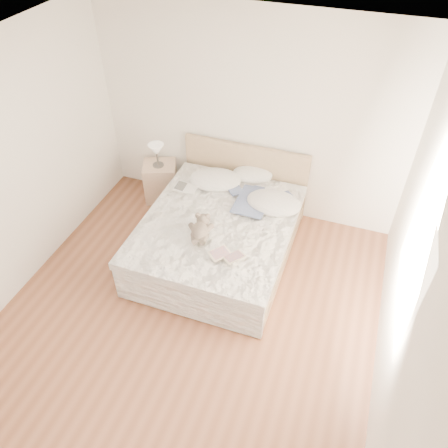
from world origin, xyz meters
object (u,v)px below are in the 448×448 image
(bed, at_px, (220,234))
(childrens_book, at_px, (227,256))
(table_lamp, at_px, (157,151))
(photo_book, at_px, (186,188))
(nightstand, at_px, (161,181))
(teddy_bear, at_px, (200,235))

(bed, xyz_separation_m, childrens_book, (0.30, -0.62, 0.32))
(table_lamp, distance_m, photo_book, 0.77)
(nightstand, bearing_deg, childrens_book, -43.37)
(bed, xyz_separation_m, table_lamp, (-1.19, 0.77, 0.49))
(photo_book, distance_m, teddy_bear, 0.93)
(bed, xyz_separation_m, nightstand, (-1.19, 0.79, -0.03))
(photo_book, bearing_deg, table_lamp, 142.65)
(table_lamp, bearing_deg, bed, -32.82)
(bed, bearing_deg, nightstand, 146.49)
(table_lamp, relative_size, teddy_bear, 0.95)
(table_lamp, bearing_deg, childrens_book, -42.95)
(bed, bearing_deg, teddy_bear, -100.38)
(bed, bearing_deg, childrens_book, -64.21)
(photo_book, relative_size, teddy_bear, 0.89)
(nightstand, distance_m, table_lamp, 0.52)
(nightstand, xyz_separation_m, teddy_bear, (1.11, -1.23, 0.37))
(table_lamp, distance_m, childrens_book, 2.05)
(childrens_book, bearing_deg, teddy_bear, -166.96)
(photo_book, bearing_deg, bed, -32.10)
(photo_book, relative_size, childrens_book, 0.95)
(nightstand, bearing_deg, bed, -33.51)
(nightstand, bearing_deg, teddy_bear, -47.96)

